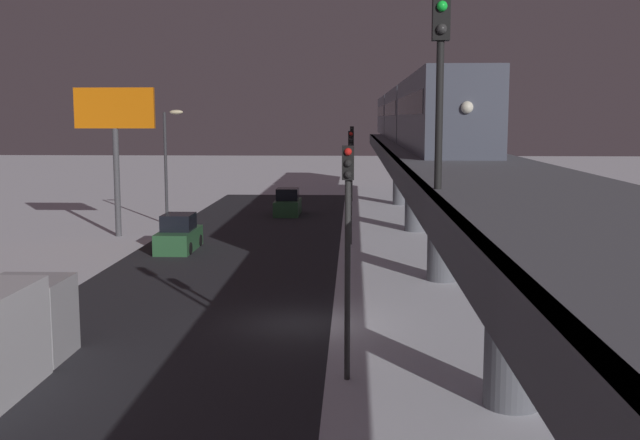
% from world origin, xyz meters
% --- Properties ---
extents(ground_plane, '(240.00, 240.00, 0.00)m').
position_xyz_m(ground_plane, '(0.00, 0.00, 0.00)').
color(ground_plane, white).
extents(avenue_asphalt, '(11.00, 90.63, 0.01)m').
position_xyz_m(avenue_asphalt, '(4.34, 0.00, 0.00)').
color(avenue_asphalt, '#28282D').
rests_on(avenue_asphalt, ground_plane).
extents(elevated_railway, '(5.00, 90.63, 5.63)m').
position_xyz_m(elevated_railway, '(-5.78, 0.00, 4.86)').
color(elevated_railway, slate).
rests_on(elevated_railway, ground_plane).
extents(subway_train, '(2.94, 55.47, 3.40)m').
position_xyz_m(subway_train, '(-5.87, -28.94, 7.41)').
color(subway_train, '#4C5160').
rests_on(subway_train, elevated_railway).
extents(rail_signal, '(0.36, 0.41, 4.00)m').
position_xyz_m(rail_signal, '(-3.71, 9.79, 8.35)').
color(rail_signal, black).
rests_on(rail_signal, elevated_railway).
extents(sedan_green, '(1.91, 4.33, 1.97)m').
position_xyz_m(sedan_green, '(7.54, -14.83, 0.78)').
color(sedan_green, '#2D6038').
rests_on(sedan_green, ground_plane).
extents(sedan_green_2, '(1.80, 4.01, 1.97)m').
position_xyz_m(sedan_green_2, '(2.94, -30.45, 0.80)').
color(sedan_green_2, '#2D6038').
rests_on(sedan_green_2, ground_plane).
extents(traffic_light_near, '(0.32, 0.44, 6.40)m').
position_xyz_m(traffic_light_near, '(-1.76, 5.78, 4.20)').
color(traffic_light_near, '#2D2D2D').
rests_on(traffic_light_near, ground_plane).
extents(traffic_light_mid, '(0.32, 0.44, 6.40)m').
position_xyz_m(traffic_light_mid, '(-1.76, -17.15, 4.20)').
color(traffic_light_mid, '#2D2D2D').
rests_on(traffic_light_mid, ground_plane).
extents(traffic_light_far, '(0.32, 0.44, 6.40)m').
position_xyz_m(traffic_light_far, '(-1.76, -40.08, 4.20)').
color(traffic_light_far, '#2D2D2D').
rests_on(traffic_light_far, ground_plane).
extents(commercial_billboard, '(4.80, 0.36, 8.90)m').
position_xyz_m(commercial_billboard, '(12.31, -19.60, 6.83)').
color(commercial_billboard, '#4C4C51').
rests_on(commercial_billboard, ground_plane).
extents(street_lamp_far, '(1.35, 0.44, 7.65)m').
position_xyz_m(street_lamp_far, '(10.41, -25.00, 4.81)').
color(street_lamp_far, '#38383D').
rests_on(street_lamp_far, ground_plane).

